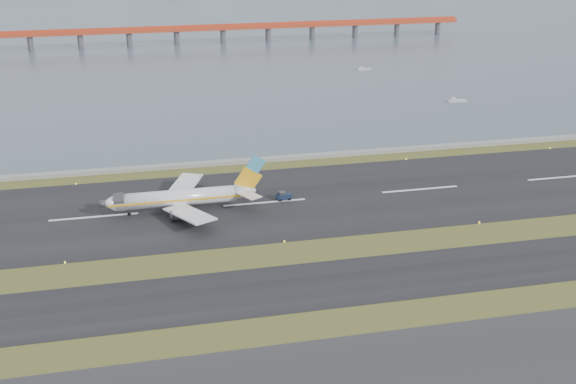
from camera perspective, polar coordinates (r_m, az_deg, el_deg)
name	(u,v)px	position (r m, az deg, el deg)	size (l,w,h in m)	color
ground	(292,258)	(147.27, 0.34, -5.24)	(1000.00, 1000.00, 0.00)	#3B4719
taxiway_strip	(306,286)	(136.95, 1.47, -7.43)	(1000.00, 18.00, 0.10)	black
runway_strip	(265,203)	(173.96, -1.86, -0.85)	(1000.00, 45.00, 0.10)	black
seawall	(244,161)	(201.45, -3.47, 2.46)	(1000.00, 2.50, 1.00)	gray
red_pier	(223,29)	(385.80, -5.18, 12.74)	(260.00, 5.00, 10.20)	#BD3E20
airliner	(183,197)	(169.69, -8.31, -0.43)	(38.52, 32.89, 12.80)	white
pushback_tug	(284,196)	(175.19, -0.36, -0.32)	(3.55, 2.30, 2.17)	#142037
workboat_near	(456,101)	(272.32, 13.17, 7.05)	(6.88, 3.12, 1.61)	#BBBCC0
workboat_far	(364,69)	(320.43, 6.00, 9.64)	(6.29, 2.24, 1.51)	#BBBCC0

